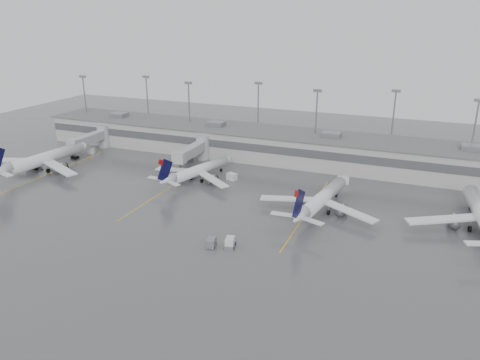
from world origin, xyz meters
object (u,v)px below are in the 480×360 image
at_px(jet_mid_right, 321,199).
at_px(jet_far_left, 42,159).
at_px(baggage_tug, 230,243).
at_px(jet_mid_left, 197,170).

bearing_deg(jet_mid_right, jet_far_left, -170.93).
bearing_deg(jet_mid_right, baggage_tug, -109.48).
relative_size(jet_mid_right, baggage_tug, 9.29).
relative_size(jet_far_left, jet_mid_left, 1.27).
relative_size(jet_far_left, jet_mid_right, 1.14).
xyz_separation_m(jet_mid_left, jet_mid_right, (33.50, -7.93, 0.24)).
bearing_deg(jet_far_left, baggage_tug, -13.57).
bearing_deg(baggage_tug, jet_mid_left, 112.87).
relative_size(jet_mid_left, baggage_tug, 8.35).
height_order(jet_mid_left, jet_mid_right, jet_mid_right).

